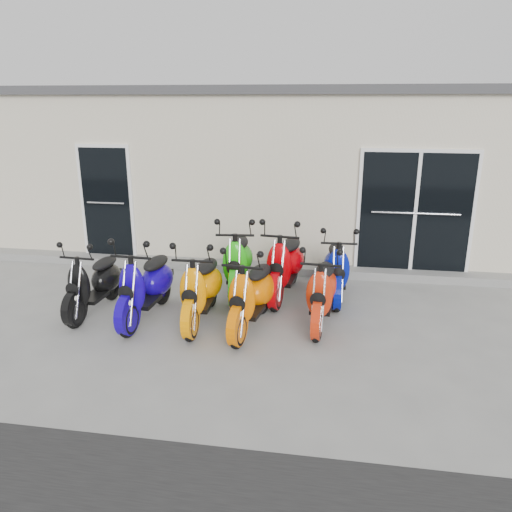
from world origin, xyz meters
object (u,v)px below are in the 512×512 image
object	(u,v)px
scooter_front_blue	(145,276)
scooter_back_red	(285,256)
scooter_front_black	(93,275)
scooter_front_red	(323,282)
scooter_back_blue	(337,260)
scooter_front_orange_a	(201,279)
scooter_back_green	(238,254)
scooter_front_orange_b	(252,286)

from	to	relation	value
scooter_front_blue	scooter_back_red	distance (m)	2.26
scooter_front_black	scooter_front_blue	size ratio (longest dim) A/B	0.91
scooter_front_black	scooter_front_red	size ratio (longest dim) A/B	0.96
scooter_back_blue	scooter_back_red	bearing A→B (deg)	-176.25
scooter_front_orange_a	scooter_back_green	distance (m)	1.23
scooter_front_blue	scooter_back_blue	size ratio (longest dim) A/B	1.05
scooter_front_orange_b	scooter_back_green	distance (m)	1.39
scooter_front_orange_b	scooter_back_green	xyz separation A→B (m)	(-0.46, 1.31, 0.04)
scooter_front_blue	scooter_front_orange_b	xyz separation A→B (m)	(1.58, -0.10, -0.02)
scooter_front_orange_b	scooter_back_red	distance (m)	1.34
scooter_front_red	scooter_back_blue	distance (m)	1.07
scooter_front_blue	scooter_front_red	world-z (taller)	scooter_front_blue
scooter_back_green	scooter_back_red	xyz separation A→B (m)	(0.79, -0.01, 0.01)
scooter_front_orange_a	scooter_front_orange_b	distance (m)	0.77
scooter_front_black	scooter_front_orange_a	xyz separation A→B (m)	(1.69, -0.07, 0.05)
scooter_back_green	scooter_back_blue	xyz separation A→B (m)	(1.62, 0.07, -0.05)
scooter_back_green	scooter_back_blue	size ratio (longest dim) A/B	1.09
scooter_front_red	scooter_back_green	bearing A→B (deg)	149.34
scooter_front_red	scooter_back_red	world-z (taller)	scooter_back_red
scooter_front_black	scooter_front_blue	world-z (taller)	scooter_front_blue
scooter_front_orange_b	scooter_back_green	bearing A→B (deg)	117.44
scooter_back_blue	scooter_back_green	bearing A→B (deg)	-179.37
scooter_back_red	scooter_back_blue	bearing A→B (deg)	12.28
scooter_front_blue	scooter_front_orange_a	xyz separation A→B (m)	(0.83, 0.02, -0.01)
scooter_back_red	scooter_back_blue	xyz separation A→B (m)	(0.83, 0.08, -0.06)
scooter_front_orange_a	scooter_back_red	bearing A→B (deg)	46.51
scooter_front_blue	scooter_front_orange_b	world-z (taller)	scooter_front_blue
scooter_front_orange_b	scooter_front_red	bearing A→B (deg)	27.04
scooter_front_red	scooter_back_green	size ratio (longest dim) A/B	0.91
scooter_front_orange_b	scooter_front_orange_a	bearing A→B (deg)	179.64
scooter_front_orange_a	scooter_back_green	world-z (taller)	scooter_back_green
scooter_back_red	scooter_front_black	bearing A→B (deg)	-151.59
scooter_front_red	scooter_back_red	xyz separation A→B (m)	(-0.63, 0.97, 0.07)
scooter_back_green	scooter_front_orange_b	bearing A→B (deg)	-76.82
scooter_front_black	scooter_back_blue	world-z (taller)	scooter_back_blue
scooter_front_blue	scooter_back_green	bearing A→B (deg)	50.40
scooter_front_orange_b	scooter_front_blue	bearing A→B (deg)	-175.38
scooter_front_orange_a	scooter_front_orange_b	bearing A→B (deg)	-9.37
scooter_front_orange_a	scooter_front_orange_b	world-z (taller)	scooter_front_orange_a
scooter_front_red	scooter_back_green	distance (m)	1.73
scooter_back_red	scooter_front_orange_b	bearing A→B (deg)	-97.82
scooter_front_orange_a	scooter_front_red	distance (m)	1.73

